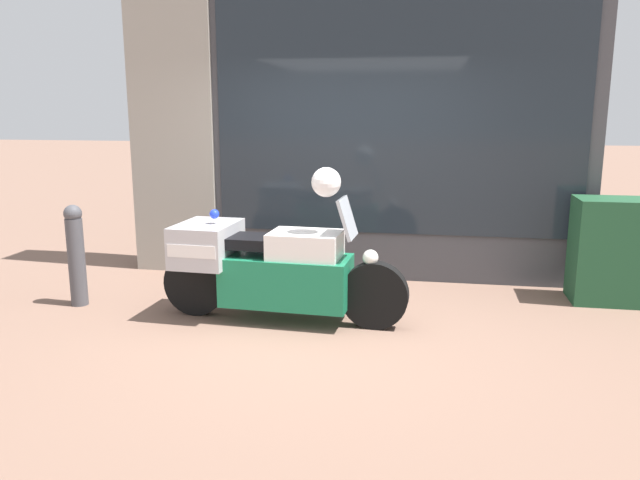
{
  "coord_description": "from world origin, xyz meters",
  "views": [
    {
      "loc": [
        0.85,
        -5.13,
        1.93
      ],
      "look_at": [
        -0.18,
        0.73,
        0.67
      ],
      "focal_mm": 35.0,
      "sensor_mm": 36.0,
      "label": 1
    }
  ],
  "objects_px": {
    "utility_cabinet": "(625,251)",
    "white_helmet": "(326,182)",
    "street_bollard": "(76,254)",
    "paramedic_motorcycle": "(267,266)"
  },
  "relations": [
    {
      "from": "utility_cabinet",
      "to": "white_helmet",
      "type": "height_order",
      "value": "white_helmet"
    },
    {
      "from": "white_helmet",
      "to": "street_bollard",
      "type": "relative_size",
      "value": 0.26
    },
    {
      "from": "utility_cabinet",
      "to": "street_bollard",
      "type": "distance_m",
      "value": 5.46
    },
    {
      "from": "paramedic_motorcycle",
      "to": "utility_cabinet",
      "type": "xyz_separation_m",
      "value": [
        3.4,
        1.14,
        0.01
      ]
    },
    {
      "from": "utility_cabinet",
      "to": "white_helmet",
      "type": "distance_m",
      "value": 3.17
    },
    {
      "from": "utility_cabinet",
      "to": "street_bollard",
      "type": "bearing_deg",
      "value": -169.03
    },
    {
      "from": "paramedic_motorcycle",
      "to": "utility_cabinet",
      "type": "bearing_deg",
      "value": 21.6
    },
    {
      "from": "paramedic_motorcycle",
      "to": "street_bollard",
      "type": "bearing_deg",
      "value": -179.9
    },
    {
      "from": "paramedic_motorcycle",
      "to": "white_helmet",
      "type": "xyz_separation_m",
      "value": [
        0.56,
        -0.03,
        0.78
      ]
    },
    {
      "from": "white_helmet",
      "to": "street_bollard",
      "type": "distance_m",
      "value": 2.64
    }
  ]
}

